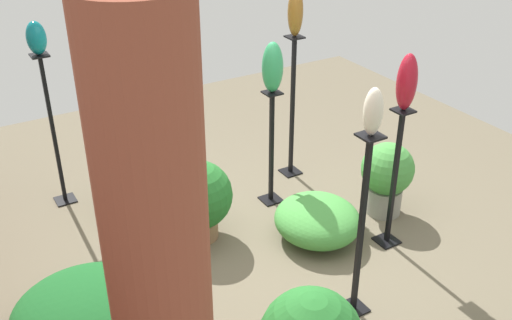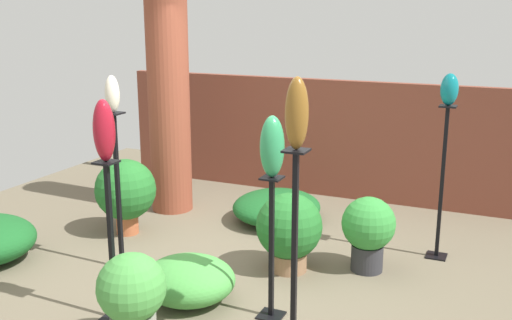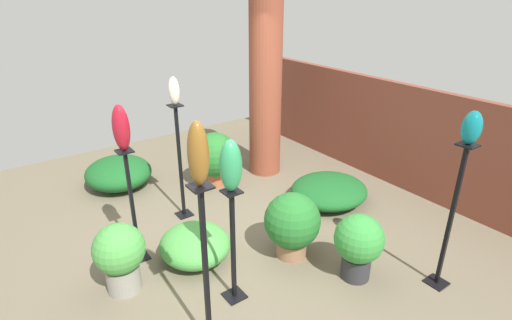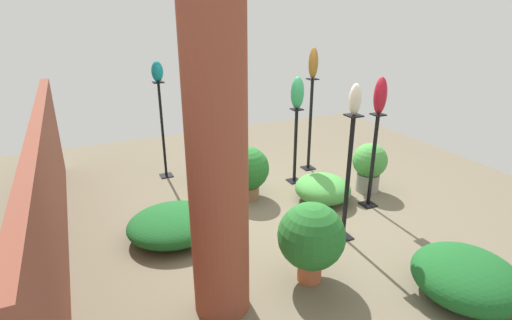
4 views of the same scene
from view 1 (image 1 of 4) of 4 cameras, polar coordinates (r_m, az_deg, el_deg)
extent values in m
plane|color=#6B604C|center=(5.36, 0.22, -9.27)|extent=(8.00, 8.00, 0.00)
cylinder|color=brown|center=(2.99, -9.17, -11.12)|extent=(0.50, 0.50, 2.80)
cube|color=black|center=(6.14, 1.41, -3.76)|extent=(0.20, 0.20, 0.01)
cube|color=black|center=(5.85, 1.48, 1.09)|extent=(0.04, 0.04, 1.19)
cube|color=black|center=(5.60, 1.55, 6.42)|extent=(0.16, 0.16, 0.02)
cube|color=black|center=(6.64, 3.29, -1.11)|extent=(0.20, 0.20, 0.01)
cube|color=black|center=(6.29, 3.48, 4.94)|extent=(0.04, 0.04, 1.54)
cube|color=black|center=(6.03, 3.70, 11.61)|extent=(0.16, 0.16, 0.02)
cube|color=black|center=(4.92, 9.22, -13.74)|extent=(0.20, 0.20, 0.01)
cube|color=black|center=(4.45, 9.97, -6.50)|extent=(0.04, 0.04, 1.53)
cube|color=black|center=(4.07, 10.86, 2.27)|extent=(0.16, 0.16, 0.02)
cube|color=black|center=(6.43, -17.69, -3.62)|extent=(0.20, 0.20, 0.01)
cube|color=black|center=(6.08, -18.74, 2.53)|extent=(0.04, 0.04, 1.55)
cube|color=black|center=(5.80, -19.93, 9.36)|extent=(0.16, 0.16, 0.02)
cube|color=black|center=(5.68, 12.32, -7.50)|extent=(0.20, 0.20, 0.01)
cube|color=black|center=(5.33, 13.04, -1.81)|extent=(0.04, 0.04, 1.32)
cube|color=black|center=(5.04, 13.84, 4.60)|extent=(0.16, 0.16, 0.02)
ellipsoid|color=#2D9356|center=(5.51, 1.59, 8.81)|extent=(0.19, 0.20, 0.48)
ellipsoid|color=brown|center=(5.96, 3.77, 13.90)|extent=(0.16, 0.15, 0.48)
ellipsoid|color=beige|center=(4.00, 11.09, 4.54)|extent=(0.13, 0.13, 0.34)
ellipsoid|color=#0F727A|center=(5.75, -20.19, 10.86)|extent=(0.17, 0.18, 0.31)
ellipsoid|color=maroon|center=(4.95, 14.17, 7.20)|extent=(0.17, 0.17, 0.48)
cylinder|color=#936B4C|center=(5.60, -5.41, -6.46)|extent=(0.35, 0.35, 0.18)
sphere|color=#236B28|center=(5.40, -5.58, -3.33)|extent=(0.63, 0.63, 0.63)
cylinder|color=#2D2D33|center=(6.02, -10.91, -3.68)|extent=(0.31, 0.31, 0.26)
sphere|color=#338C38|center=(5.85, -11.21, -0.81)|extent=(0.51, 0.51, 0.51)
cylinder|color=gray|center=(6.02, 12.10, -3.75)|extent=(0.34, 0.34, 0.27)
sphere|color=#479942|center=(5.84, 12.45, -0.83)|extent=(0.51, 0.51, 0.51)
ellipsoid|color=#195923|center=(4.78, -15.79, -13.51)|extent=(1.03, 1.12, 0.35)
ellipsoid|color=#479942|center=(5.53, 5.86, -5.69)|extent=(0.82, 0.78, 0.38)
camera|label=2|loc=(9.22, 19.20, 21.88)|focal=42.00mm
camera|label=3|loc=(8.30, 1.59, 25.47)|focal=28.00mm
camera|label=4|loc=(0.97, 149.78, -70.62)|focal=28.00mm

